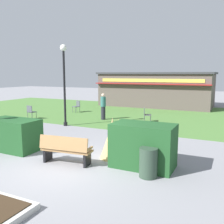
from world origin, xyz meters
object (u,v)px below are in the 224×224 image
Objects in this scene: cafe_chair_west at (31,111)px; person_standing at (103,106)px; cafe_chair_center at (146,114)px; cafe_chair_north at (77,105)px; park_bench at (66,150)px; parked_car_west_slot at (162,93)px; lamppost_mid at (64,76)px; food_kiosk at (157,89)px; trash_bin at (148,163)px.

cafe_chair_west is 4.75m from person_standing.
cafe_chair_north is (-6.02, 1.52, 0.00)m from cafe_chair_center.
park_bench is 24.20m from parked_car_west_slot.
parked_car_west_slot is (0.59, 19.01, -2.17)m from lamppost_mid.
park_bench is 11.20m from cafe_chair_north.
cafe_chair_north is (-4.34, -6.68, -1.01)m from food_kiosk.
parked_car_west_slot is (-3.20, 16.01, 0.12)m from cafe_chair_center.
person_standing reaches higher than cafe_chair_center.
cafe_chair_north is at bearing -101.03° from parked_car_west_slot.
food_kiosk reaches higher than cafe_chair_north.
trash_bin is 0.08× the size of food_kiosk.
cafe_chair_north is (-5.93, 9.50, 0.05)m from park_bench.
parked_car_west_slot is (3.90, 18.25, 0.12)m from cafe_chair_west.
person_standing is at bearing -172.78° from cafe_chair_center.
lamppost_mid is at bearing -91.77° from parked_car_west_slot.
cafe_chair_center is 16.33m from parked_car_west_slot.
food_kiosk reaches higher than park_bench.
cafe_chair_west and cafe_chair_north have the same top height.
park_bench is at bearing -90.69° from cafe_chair_center.
cafe_chair_west is 0.53× the size of person_standing.
parked_car_west_slot is (-5.84, 23.83, 0.22)m from trash_bin.
food_kiosk is 11.33× the size of cafe_chair_west.
cafe_chair_west is at bearing -125.99° from person_standing.
person_standing is at bearing 23.46° from cafe_chair_west.
lamppost_mid is 5.06× the size of cafe_chair_west.
food_kiosk is at bearing 95.61° from park_bench.
cafe_chair_north reaches higher than trash_bin.
cafe_chair_west is (-7.01, 5.75, 0.05)m from park_bench.
parked_car_west_slot is (2.82, 14.49, 0.12)m from cafe_chair_north.
lamppost_mid is 5.54m from cafe_chair_north.
cafe_chair_center is 1.00× the size of cafe_chair_north.
person_standing is at bearing -29.78° from cafe_chair_north.
cafe_chair_west reaches higher than trash_bin.
trash_bin is at bearing 3.45° from park_bench.
trash_bin is 11.23m from cafe_chair_west.
park_bench is 1.97× the size of cafe_chair_north.
lamppost_mid is 19.14m from parked_car_west_slot.
trash_bin is 9.23m from person_standing.
cafe_chair_north is at bearing 132.85° from trash_bin.
park_bench is 1.97× the size of cafe_chair_center.
lamppost_mid is (-3.69, 4.98, 2.34)m from park_bench.
park_bench is at bearing -84.39° from food_kiosk.
cafe_chair_north is (-2.24, 4.52, -2.29)m from lamppost_mid.
person_standing reaches higher than cafe_chair_north.
trash_bin is 16.63m from food_kiosk.
cafe_chair_center is (3.79, 3.00, -2.29)m from lamppost_mid.
park_bench reaches higher than cafe_chair_west.
parked_car_west_slot is (-0.44, 16.36, -0.22)m from person_standing.
lamppost_mid is 3.45m from person_standing.
lamppost_mid reaches higher than trash_bin.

